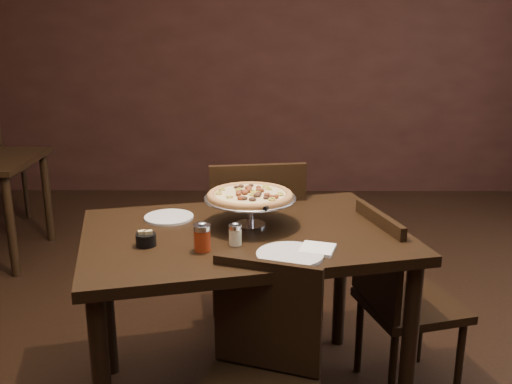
{
  "coord_description": "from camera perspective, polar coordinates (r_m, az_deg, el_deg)",
  "views": [
    {
      "loc": [
        -0.01,
        -2.16,
        1.63
      ],
      "look_at": [
        -0.03,
        0.11,
        0.97
      ],
      "focal_mm": 40.0,
      "sensor_mm": 36.0,
      "label": 1
    }
  ],
  "objects": [
    {
      "name": "room",
      "position": [
        2.2,
        2.31,
        10.27
      ],
      "size": [
        6.04,
        7.04,
        2.84
      ],
      "color": "black",
      "rests_on": "ground"
    },
    {
      "name": "parmesan_shaker",
      "position": [
        2.2,
        -2.09,
        -4.23
      ],
      "size": [
        0.05,
        0.05,
        0.09
      ],
      "color": "#F8F3C1",
      "rests_on": "dining_table"
    },
    {
      "name": "chair_far",
      "position": [
        2.97,
        -0.17,
        -5.2
      ],
      "size": [
        0.53,
        0.53,
        1.0
      ],
      "rotation": [
        0.0,
        0.0,
        3.28
      ],
      "color": "black",
      "rests_on": "ground"
    },
    {
      "name": "pizza_stand",
      "position": [
        2.39,
        -0.6,
        -0.39
      ],
      "size": [
        0.39,
        0.39,
        0.16
      ],
      "color": "silver",
      "rests_on": "dining_table"
    },
    {
      "name": "dining_table",
      "position": [
        2.4,
        -1.21,
        -6.29
      ],
      "size": [
        1.47,
        1.15,
        0.82
      ],
      "rotation": [
        0.0,
        0.0,
        0.24
      ],
      "color": "black",
      "rests_on": "ground"
    },
    {
      "name": "serving_spatula",
      "position": [
        2.27,
        1.36,
        -1.38
      ],
      "size": [
        0.14,
        0.14,
        0.02
      ],
      "rotation": [
        0.0,
        0.0,
        -0.32
      ],
      "color": "silver",
      "rests_on": "pizza_stand"
    },
    {
      "name": "chair_near",
      "position": [
        2.07,
        0.08,
        -17.96
      ],
      "size": [
        0.5,
        0.5,
        0.85
      ],
      "rotation": [
        0.0,
        0.0,
        -0.33
      ],
      "color": "black",
      "rests_on": "ground"
    },
    {
      "name": "napkin_stack",
      "position": [
        2.17,
        6.15,
        -5.69
      ],
      "size": [
        0.15,
        0.15,
        0.01
      ],
      "primitive_type": "cube",
      "rotation": [
        0.0,
        0.0,
        -0.3
      ],
      "color": "white",
      "rests_on": "dining_table"
    },
    {
      "name": "plate_near",
      "position": [
        2.11,
        3.4,
        -6.29
      ],
      "size": [
        0.25,
        0.25,
        0.01
      ],
      "primitive_type": "cylinder",
      "color": "silver",
      "rests_on": "dining_table"
    },
    {
      "name": "pepper_flake_shaker",
      "position": [
        2.15,
        -5.4,
        -4.49
      ],
      "size": [
        0.07,
        0.07,
        0.12
      ],
      "color": "maroon",
      "rests_on": "dining_table"
    },
    {
      "name": "plate_left",
      "position": [
        2.54,
        -8.71,
        -2.51
      ],
      "size": [
        0.22,
        0.22,
        0.01
      ],
      "primitive_type": "cylinder",
      "color": "silver",
      "rests_on": "dining_table"
    },
    {
      "name": "packet_caddy",
      "position": [
        2.24,
        -10.95,
        -4.65
      ],
      "size": [
        0.08,
        0.08,
        0.06
      ],
      "rotation": [
        0.0,
        0.0,
        0.42
      ],
      "color": "black",
      "rests_on": "dining_table"
    },
    {
      "name": "chair_side",
      "position": [
        2.66,
        14.01,
        -9.94
      ],
      "size": [
        0.5,
        0.5,
        0.87
      ],
      "rotation": [
        0.0,
        0.0,
        1.85
      ],
      "color": "black",
      "rests_on": "ground"
    }
  ]
}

